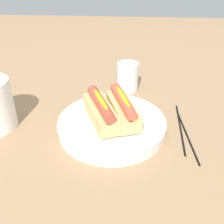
{
  "coord_description": "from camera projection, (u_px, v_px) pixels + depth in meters",
  "views": [
    {
      "loc": [
        -0.57,
        -0.05,
        0.42
      ],
      "look_at": [
        0.0,
        -0.01,
        0.06
      ],
      "focal_mm": 44.22,
      "sensor_mm": 36.0,
      "label": 1
    }
  ],
  "objects": [
    {
      "name": "serving_bowl",
      "position": [
        112.0,
        124.0,
        0.7
      ],
      "size": [
        0.27,
        0.27,
        0.04
      ],
      "color": "white",
      "rests_on": "ground_plane"
    },
    {
      "name": "chopstick_near",
      "position": [
        180.0,
        127.0,
        0.71
      ],
      "size": [
        0.22,
        0.01,
        0.01
      ],
      "primitive_type": "cylinder",
      "rotation": [
        0.0,
        1.57,
        -0.04
      ],
      "color": "black",
      "rests_on": "ground_plane"
    },
    {
      "name": "chopstick_far",
      "position": [
        187.0,
        135.0,
        0.69
      ],
      "size": [
        0.22,
        0.02,
        0.01
      ],
      "primitive_type": "cylinder",
      "rotation": [
        0.0,
        1.57,
        0.09
      ],
      "color": "black",
      "rests_on": "ground_plane"
    },
    {
      "name": "hotdog_front",
      "position": [
        123.0,
        108.0,
        0.68
      ],
      "size": [
        0.16,
        0.09,
        0.06
      ],
      "color": "#DBB270",
      "rests_on": "serving_bowl"
    },
    {
      "name": "water_glass",
      "position": [
        128.0,
        78.0,
        0.88
      ],
      "size": [
        0.07,
        0.07,
        0.09
      ],
      "color": "white",
      "rests_on": "ground_plane"
    },
    {
      "name": "ground_plane",
      "position": [
        108.0,
        130.0,
        0.71
      ],
      "size": [
        2.4,
        2.4,
        0.0
      ],
      "primitive_type": "plane",
      "color": "#9E7A56"
    },
    {
      "name": "hotdog_back",
      "position": [
        101.0,
        111.0,
        0.67
      ],
      "size": [
        0.16,
        0.1,
        0.06
      ],
      "color": "#DBB270",
      "rests_on": "serving_bowl"
    }
  ]
}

